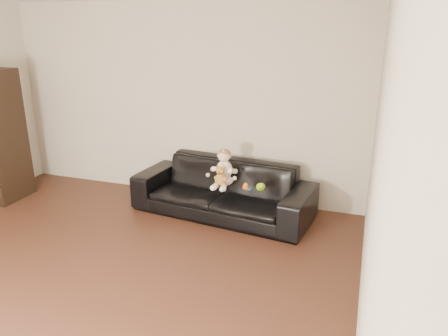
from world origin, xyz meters
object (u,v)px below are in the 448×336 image
(toy_green, at_px, (261,187))
(toy_rattle, at_px, (246,187))
(sofa, at_px, (223,189))
(teddy_bear, at_px, (221,176))
(baby, at_px, (224,170))
(toy_blue_disc, at_px, (248,189))

(toy_green, distance_m, toy_rattle, 0.18)
(sofa, height_order, toy_rattle, sofa)
(toy_rattle, bearing_deg, toy_green, 15.57)
(teddy_bear, height_order, toy_rattle, teddy_bear)
(teddy_bear, height_order, toy_green, teddy_bear)
(baby, relative_size, toy_green, 3.42)
(teddy_bear, bearing_deg, toy_rattle, 10.22)
(toy_blue_disc, bearing_deg, sofa, 158.00)
(baby, height_order, toy_green, baby)
(toy_rattle, bearing_deg, toy_blue_disc, 71.83)
(baby, distance_m, teddy_bear, 0.14)
(toy_blue_disc, bearing_deg, baby, 175.25)
(toy_blue_disc, bearing_deg, toy_rattle, -108.17)
(sofa, bearing_deg, teddy_bear, -69.71)
(baby, distance_m, toy_rattle, 0.35)
(sofa, relative_size, toy_rattle, 28.99)
(toy_rattle, bearing_deg, sofa, 151.41)
(sofa, xyz_separation_m, toy_green, (0.52, -0.14, 0.15))
(sofa, relative_size, toy_green, 16.86)
(baby, xyz_separation_m, toy_blue_disc, (0.31, -0.03, -0.20))
(toy_green, bearing_deg, baby, 177.43)
(toy_green, xyz_separation_m, toy_rattle, (-0.17, -0.05, -0.01))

